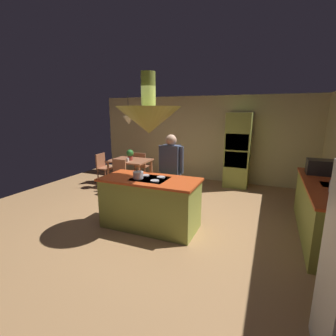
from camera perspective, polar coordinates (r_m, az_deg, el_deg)
The scene contains 18 objects.
ground at distance 4.88m, azimuth -2.97°, elevation -12.41°, with size 8.16×8.16×0.00m, color #AD7F51.
wall_back at distance 7.70m, azimuth 8.20°, elevation 6.76°, with size 6.80×0.10×2.55m, color beige.
kitchen_island at distance 4.53m, azimuth -4.15°, elevation -8.05°, with size 1.77×0.85×0.95m.
counter_run_right at distance 4.93m, azimuth 32.32°, elevation -8.31°, with size 0.73×2.49×0.93m.
oven_tower at distance 7.13m, azimuth 15.87°, elevation 3.96°, with size 0.66×0.62×2.07m.
dining_table at distance 7.05m, azimuth -8.80°, elevation 1.08°, with size 1.10×0.86×0.76m.
person_at_island at distance 4.94m, azimuth 0.69°, elevation -0.38°, with size 0.53×0.22×1.65m.
range_hood at distance 4.23m, azimuth -4.49°, elevation 11.41°, with size 1.10×1.10×1.00m.
pendant_light_over_table at distance 6.90m, azimuth -9.15°, elevation 10.91°, with size 0.32×0.32×0.82m.
chair_facing_island at distance 6.55m, azimuth -11.71°, elevation -1.33°, with size 0.40×0.40×0.87m.
chair_by_back_wall at distance 7.62m, azimuth -6.22°, elevation 0.88°, with size 0.40×0.40×0.87m.
chair_at_corner at distance 7.60m, azimuth -14.75°, elevation 0.48°, with size 0.40×0.40×0.87m.
potted_plant_on_table at distance 6.94m, azimuth -8.81°, elevation 3.18°, with size 0.20×0.20×0.30m.
cup_on_table at distance 6.81m, azimuth -9.34°, elevation 1.91°, with size 0.07×0.07×0.09m, color white.
canister_flour at distance 4.19m, azimuth 34.46°, elevation -4.15°, with size 0.11×0.11×0.19m, color silver.
canister_sugar at distance 4.36m, azimuth 34.01°, elevation -3.57°, with size 0.10×0.10×0.18m, color silver.
microwave_on_counter at distance 5.47m, azimuth 31.86°, elevation 0.20°, with size 0.46×0.36×0.28m, color #232326.
cooking_pot_on_cooktop at distance 4.33m, azimuth -6.93°, elevation -1.63°, with size 0.18×0.18×0.12m, color #B2B2B7.
Camera 1 is at (1.94, -3.96, 2.09)m, focal length 26.24 mm.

